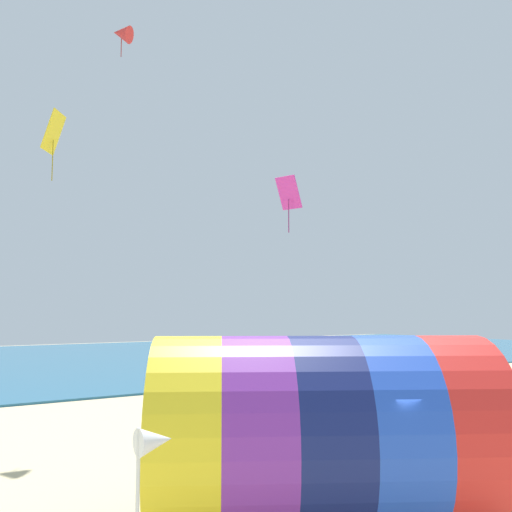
{
  "coord_description": "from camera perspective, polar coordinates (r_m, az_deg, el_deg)",
  "views": [
    {
      "loc": [
        -7.8,
        -7.09,
        3.82
      ],
      "look_at": [
        -1.27,
        2.68,
        4.95
      ],
      "focal_mm": 40.0,
      "sensor_mm": 36.0,
      "label": 1
    }
  ],
  "objects": [
    {
      "name": "kite_yellow_diamond",
      "position": [
        19.57,
        -19.6,
        11.52
      ],
      "size": [
        0.89,
        0.98,
        2.21
      ],
      "color": "yellow"
    },
    {
      "name": "kite_magenta_diamond",
      "position": [
        17.96,
        3.28,
        6.25
      ],
      "size": [
        0.66,
        0.83,
        1.75
      ],
      "color": "#D1339E"
    },
    {
      "name": "sea",
      "position": [
        45.56,
        -24.15,
        -9.75
      ],
      "size": [
        120.0,
        40.0,
        0.1
      ],
      "primitive_type": "cube",
      "color": "#236084",
      "rests_on": "ground"
    },
    {
      "name": "beach_flag",
      "position": [
        7.61,
        -10.21,
        -18.43
      ],
      "size": [
        0.47,
        0.36,
        2.38
      ],
      "color": "silver",
      "rests_on": "ground"
    },
    {
      "name": "kite_red_delta",
      "position": [
        24.61,
        -13.3,
        20.83
      ],
      "size": [
        1.09,
        1.09,
        1.37
      ],
      "color": "red"
    },
    {
      "name": "giant_inflatable_tube",
      "position": [
        10.37,
        6.59,
        -17.31
      ],
      "size": [
        6.63,
        5.79,
        3.38
      ],
      "color": "yellow",
      "rests_on": "ground"
    }
  ]
}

